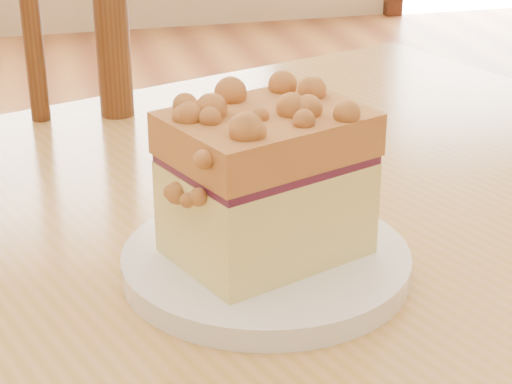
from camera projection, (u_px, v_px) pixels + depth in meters
plate at (266, 263)px, 0.67m from camera, size 0.22×0.22×0.02m
cake_slice at (264, 178)px, 0.64m from camera, size 0.16×0.14×0.13m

